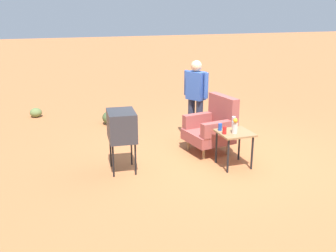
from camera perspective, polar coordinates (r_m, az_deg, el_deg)
ground_plane at (r=7.34m, az=7.29°, el=-4.15°), size 60.00×60.00×0.00m
armchair at (r=7.33m, az=6.62°, el=-0.03°), size 0.88×0.89×1.06m
side_table at (r=6.69m, az=9.73°, el=-1.60°), size 0.56×0.56×0.62m
tv_on_stand at (r=6.36m, az=-6.78°, el=-0.01°), size 0.64×0.49×1.03m
person_standing at (r=7.83m, az=4.10°, el=4.49°), size 0.50×0.38×1.64m
bottle_short_clear at (r=6.87m, az=9.61°, el=0.58°), size 0.06×0.06×0.20m
soda_can_red at (r=6.51m, az=8.29°, el=-0.65°), size 0.07×0.07×0.12m
soda_can_blue at (r=6.69m, az=7.65°, el=-0.14°), size 0.07×0.07×0.12m
flower_vase at (r=6.54m, az=9.79°, el=0.16°), size 0.15×0.10×0.27m
shrub_mid at (r=9.19m, az=-8.35°, el=1.24°), size 0.41×0.41×0.32m
shrub_far at (r=10.24m, az=-18.80°, el=1.89°), size 0.30×0.30×0.23m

